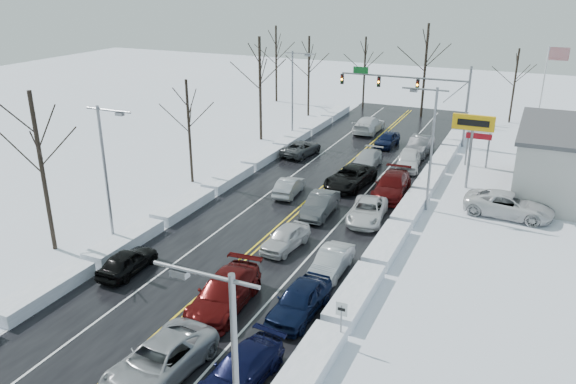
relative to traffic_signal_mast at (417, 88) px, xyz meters
The scene contains 41 objects.
ground 28.73m from the traffic_signal_mast, 97.02° to the right, with size 160.00×160.00×0.00m, color silver.
road_surface 26.78m from the traffic_signal_mast, 97.55° to the right, with size 14.00×84.00×0.01m, color black.
snow_bank_left 28.77m from the traffic_signal_mast, 113.03° to the right, with size 1.59×72.00×0.77m, color white.
snow_bank_right 26.88m from the traffic_signal_mast, 80.92° to the right, with size 1.59×72.00×0.77m, color white.
traffic_signal_mast is the anchor object (origin of this frame).
tires_plus_sign 13.92m from the traffic_signal_mast, 59.54° to the right, with size 3.20×0.34×6.00m.
used_vehicles_sign 9.50m from the traffic_signal_mast, 40.34° to the right, with size 2.20×0.22×4.65m.
speed_limit_sign 36.51m from the traffic_signal_mast, 82.48° to the right, with size 0.55×0.09×2.35m.
flagpole 11.90m from the traffic_signal_mast, ahead, with size 1.87×1.20×10.00m.
streetlight_ne 18.63m from the traffic_signal_mast, 74.91° to the right, with size 3.20×0.25×9.00m.
streetlight_sw 34.08m from the traffic_signal_mast, 110.16° to the right, with size 3.20×0.25×9.00m.
streetlight_nw 12.40m from the traffic_signal_mast, 161.23° to the right, with size 3.20×0.25×9.00m.
tree_left_b 37.16m from the traffic_signal_mast, 113.74° to the right, with size 4.00×4.00×10.00m.
tree_left_c 24.38m from the traffic_signal_mast, 124.90° to the right, with size 3.40×3.40×8.50m.
tree_left_d 15.93m from the traffic_signal_mast, 157.76° to the right, with size 4.20×4.20×10.50m.
tree_left_e 15.51m from the traffic_signal_mast, 157.13° to the left, with size 3.80×3.80×9.50m.
tree_far_a 24.63m from the traffic_signal_mast, 150.75° to the left, with size 4.00×4.00×10.00m.
tree_far_b 16.10m from the traffic_signal_mast, 125.98° to the left, with size 3.60×3.60×9.00m.
tree_far_c 11.32m from the traffic_signal_mast, 97.48° to the left, with size 4.40×4.40×11.00m.
tree_far_d 15.16m from the traffic_signal_mast, 55.64° to the left, with size 3.40×3.40×8.50m.
queued_car_2 41.59m from the traffic_signal_mast, 92.19° to the right, with size 2.65×5.75×1.60m, color #95989C.
queued_car_3 35.83m from the traffic_signal_mast, 92.92° to the right, with size 2.37×5.83×1.69m, color #4E0A0A.
queued_car_4 28.47m from the traffic_signal_mast, 93.62° to the right, with size 1.69×4.19×1.43m, color silver.
queued_car_5 22.81m from the traffic_signal_mast, 94.44° to the right, with size 1.63×4.69×1.54m, color #414346.
queued_car_6 16.62m from the traffic_signal_mast, 95.84° to the right, with size 2.67×5.79×1.61m, color black.
queued_car_7 11.84m from the traffic_signal_mast, 99.84° to the right, with size 2.01×4.95×1.44m, color #A9ACB2.
queued_car_8 6.58m from the traffic_signal_mast, 121.13° to the right, with size 1.69×4.20×1.43m, color black.
queued_car_11 40.57m from the traffic_signal_mast, 87.43° to the right, with size 1.96×4.83×1.40m, color black.
queued_car_12 34.88m from the traffic_signal_mast, 86.67° to the right, with size 1.95×4.85×1.65m, color black.
queued_car_13 30.28m from the traffic_signal_mast, 86.18° to the right, with size 1.51×4.34×1.43m, color #AAADB2.
queued_car_14 22.35m from the traffic_signal_mast, 85.63° to the right, with size 2.33×5.06×1.41m, color silver.
queued_car_15 17.24m from the traffic_signal_mast, 83.03° to the right, with size 2.39×5.87×1.70m, color #440909.
queued_car_16 10.81m from the traffic_signal_mast, 79.77° to the right, with size 1.96×4.88×1.66m, color white.
queued_car_17 7.19m from the traffic_signal_mast, 69.56° to the right, with size 1.81×5.20×1.71m, color #47494D.
oncoming_car_0 20.81m from the traffic_signal_mast, 105.48° to the right, with size 1.43×4.11×1.36m, color #9EA1A6.
oncoming_car_1 13.85m from the traffic_signal_mast, 132.63° to the right, with size 2.29×4.97×1.38m, color #404245.
oncoming_car_2 7.70m from the traffic_signal_mast, 163.94° to the left, with size 2.39×5.88×1.71m, color white.
oncoming_car_3 36.00m from the traffic_signal_mast, 104.23° to the right, with size 1.67×4.16×1.42m, color black.
parked_car_0 20.54m from the traffic_signal_mast, 57.61° to the right, with size 2.82×6.12×1.70m, color silver.
parked_car_1 18.53m from the traffic_signal_mast, 39.49° to the right, with size 1.98×4.88×1.41m, color #3E4043.
parked_car_2 14.63m from the traffic_signal_mast, 31.63° to the right, with size 1.75×4.34×1.48m, color #4B0A0D.
Camera 1 is at (14.97, -28.78, 16.05)m, focal length 35.00 mm.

